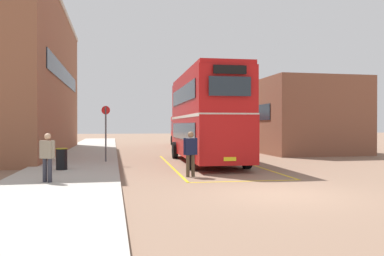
{
  "coord_description": "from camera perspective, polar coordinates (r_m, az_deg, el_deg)",
  "views": [
    {
      "loc": [
        -4.74,
        -10.63,
        2.01
      ],
      "look_at": [
        0.02,
        12.83,
        1.84
      ],
      "focal_mm": 36.42,
      "sensor_mm": 36.0,
      "label": 1
    }
  ],
  "objects": [
    {
      "name": "bus_stop_sign",
      "position": [
        20.42,
        -12.51,
        -0.05
      ],
      "size": [
        0.43,
        0.15,
        2.86
      ],
      "color": "#4C4C51",
      "rests_on": "sidewalk_left"
    },
    {
      "name": "pedestrian_boarding",
      "position": [
        15.14,
        -0.22,
        -3.3
      ],
      "size": [
        0.57,
        0.34,
        1.76
      ],
      "color": "#473828",
      "rests_on": "ground"
    },
    {
      "name": "bay_marking_yellow",
      "position": [
        18.99,
        3.3,
        -5.65
      ],
      "size": [
        4.69,
        12.01,
        0.01
      ],
      "color": "gold",
      "rests_on": "ground"
    },
    {
      "name": "depot_building_right",
      "position": [
        32.84,
        12.93,
        1.51
      ],
      "size": [
        6.73,
        14.87,
        5.29
      ],
      "color": "brown",
      "rests_on": "ground"
    },
    {
      "name": "single_deck_bus",
      "position": [
        37.32,
        -0.57,
        -0.15
      ],
      "size": [
        3.01,
        8.52,
        3.02
      ],
      "color": "black",
      "rests_on": "ground"
    },
    {
      "name": "brick_building_left",
      "position": [
        29.45,
        -23.52,
        6.54
      ],
      "size": [
        5.61,
        20.16,
        10.33
      ],
      "color": "brown",
      "rests_on": "ground"
    },
    {
      "name": "litter_bin",
      "position": [
        17.28,
        -18.54,
        -4.3
      ],
      "size": [
        0.49,
        0.49,
        0.91
      ],
      "color": "black",
      "rests_on": "sidewalk_left"
    },
    {
      "name": "ground_plane",
      "position": [
        25.55,
        -0.75,
        -4.1
      ],
      "size": [
        135.6,
        135.6,
        0.0
      ],
      "primitive_type": "plane",
      "color": "#846651"
    },
    {
      "name": "pedestrian_waiting_near",
      "position": [
        13.64,
        -20.43,
        -3.62
      ],
      "size": [
        0.5,
        0.43,
        1.61
      ],
      "color": "#2D2D38",
      "rests_on": "sidewalk_left"
    },
    {
      "name": "double_decker_bus",
      "position": [
        20.72,
        2.07,
        1.8
      ],
      "size": [
        3.15,
        9.95,
        4.75
      ],
      "color": "black",
      "rests_on": "ground"
    },
    {
      "name": "sidewalk_left",
      "position": [
        27.55,
        -15.14,
        -3.64
      ],
      "size": [
        4.0,
        57.6,
        0.14
      ],
      "primitive_type": "cube",
      "color": "#B2ADA3",
      "rests_on": "ground"
    }
  ]
}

